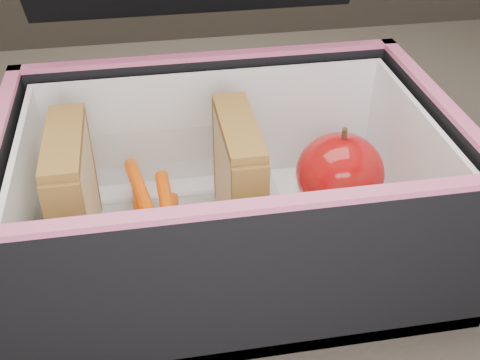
% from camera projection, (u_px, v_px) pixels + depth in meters
% --- Properties ---
extents(kitchen_table, '(1.20, 0.80, 0.75)m').
position_uv_depth(kitchen_table, '(258.00, 275.00, 0.60)').
color(kitchen_table, '#534B40').
rests_on(kitchen_table, ground).
extents(lunch_bag, '(0.33, 0.34, 0.30)m').
position_uv_depth(lunch_bag, '(228.00, 177.00, 0.46)').
color(lunch_bag, black).
rests_on(lunch_bag, kitchen_table).
extents(plastic_tub, '(0.17, 0.12, 0.07)m').
position_uv_depth(plastic_tub, '(160.00, 209.00, 0.47)').
color(plastic_tub, white).
rests_on(plastic_tub, lunch_bag).
extents(sandwich_left, '(0.03, 0.09, 0.10)m').
position_uv_depth(sandwich_left, '(74.00, 196.00, 0.45)').
color(sandwich_left, beige).
rests_on(sandwich_left, plastic_tub).
extents(sandwich_right, '(0.03, 0.09, 0.10)m').
position_uv_depth(sandwich_right, '(239.00, 180.00, 0.46)').
color(sandwich_right, beige).
rests_on(sandwich_right, plastic_tub).
extents(carrot_sticks, '(0.04, 0.15, 0.03)m').
position_uv_depth(carrot_sticks, '(159.00, 222.00, 0.48)').
color(carrot_sticks, '#FB4A00').
rests_on(carrot_sticks, plastic_tub).
extents(paper_napkin, '(0.09, 0.10, 0.01)m').
position_uv_depth(paper_napkin, '(331.00, 211.00, 0.51)').
color(paper_napkin, white).
rests_on(paper_napkin, lunch_bag).
extents(red_apple, '(0.10, 0.10, 0.08)m').
position_uv_depth(red_apple, '(340.00, 173.00, 0.49)').
color(red_apple, maroon).
rests_on(red_apple, paper_napkin).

